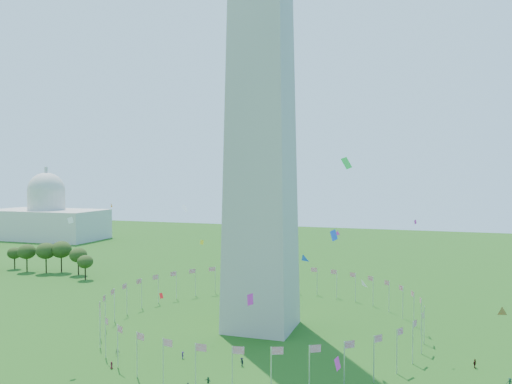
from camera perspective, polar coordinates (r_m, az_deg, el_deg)
flag_ring at (r=132.58m, az=0.60°, el=-13.41°), size 80.24×80.24×9.00m
capitol_building at (r=333.80m, az=-22.83°, el=-1.03°), size 70.00×35.00×46.00m
kites_aloft at (r=100.25m, az=2.51°, el=-8.66°), size 109.75×78.15×37.98m
tree_line_west at (r=220.53m, az=-23.36°, el=-7.05°), size 55.08×15.75×12.57m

